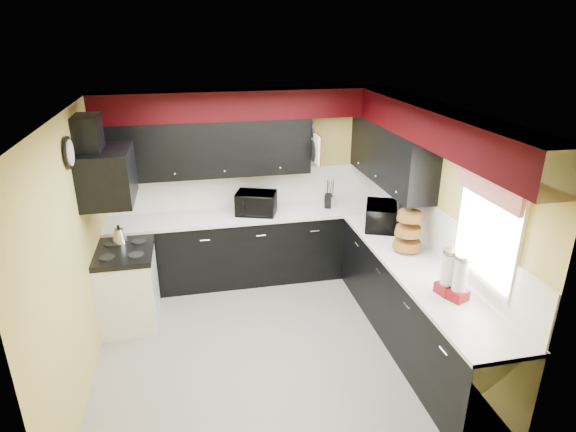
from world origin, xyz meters
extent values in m
plane|color=gray|center=(0.00, 0.00, 0.00)|extent=(3.60, 3.60, 0.00)
cube|color=#E0C666|center=(0.00, 1.80, 1.25)|extent=(3.60, 0.06, 2.50)
cube|color=#E0C666|center=(1.80, 0.00, 1.25)|extent=(0.06, 3.60, 2.50)
cube|color=#E0C666|center=(-1.80, 0.00, 1.25)|extent=(0.06, 3.60, 2.50)
cube|color=white|center=(0.00, 0.00, 2.50)|extent=(3.60, 3.60, 0.06)
cube|color=black|center=(0.00, 1.50, 0.45)|extent=(3.60, 0.60, 0.90)
cube|color=black|center=(1.50, -0.30, 0.45)|extent=(0.60, 3.00, 0.90)
cube|color=white|center=(0.00, 1.50, 0.92)|extent=(3.62, 0.64, 0.04)
cube|color=white|center=(1.50, -0.30, 0.92)|extent=(0.64, 3.02, 0.04)
cube|color=white|center=(0.00, 1.79, 1.19)|extent=(3.60, 0.02, 0.50)
cube|color=white|center=(1.79, 0.00, 1.19)|extent=(0.02, 3.60, 0.50)
cube|color=black|center=(-0.50, 1.62, 1.80)|extent=(2.60, 0.35, 0.70)
cube|color=black|center=(1.62, 0.90, 1.80)|extent=(0.35, 1.80, 0.70)
cube|color=black|center=(0.00, 1.62, 2.33)|extent=(3.60, 0.36, 0.35)
cube|color=black|center=(1.62, -0.18, 2.33)|extent=(0.36, 3.24, 0.35)
cube|color=white|center=(-1.50, 0.75, 0.43)|extent=(0.60, 0.75, 0.86)
cube|color=black|center=(-1.50, 0.75, 0.89)|extent=(0.62, 0.77, 0.06)
cube|color=black|center=(-1.55, 0.75, 1.78)|extent=(0.50, 0.78, 0.55)
cube|color=black|center=(-1.68, 0.75, 2.20)|extent=(0.24, 0.40, 0.40)
cube|color=red|center=(1.73, -0.90, 1.95)|extent=(0.04, 0.88, 0.20)
cube|color=white|center=(0.83, 1.30, 1.80)|extent=(0.03, 0.26, 0.35)
imported|color=black|center=(0.09, 1.48, 1.08)|extent=(0.61, 0.56, 0.29)
imported|color=black|center=(1.49, 0.72, 1.09)|extent=(0.53, 0.62, 0.29)
cylinder|color=silver|center=(1.10, 1.55, 1.01)|extent=(0.18, 0.18, 0.14)
cube|color=black|center=(1.06, 1.49, 1.03)|extent=(0.13, 0.14, 0.19)
camera|label=1|loc=(-0.71, -4.30, 3.22)|focal=30.00mm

